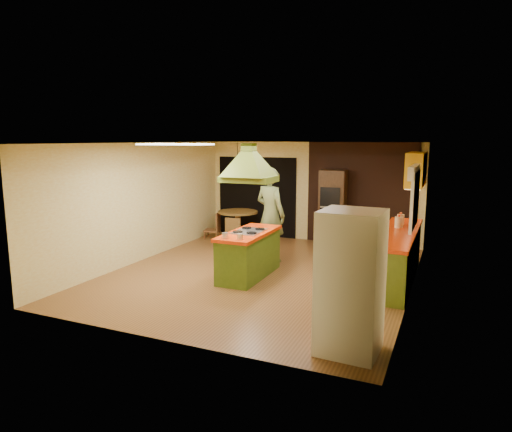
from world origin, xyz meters
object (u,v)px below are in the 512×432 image
at_px(dining_table, 238,220).
at_px(canister_large, 401,220).
at_px(man, 270,215).
at_px(kitchen_island, 249,254).
at_px(wall_oven, 333,208).
at_px(refrigerator, 350,282).

distance_m(dining_table, canister_large, 4.29).
height_order(man, dining_table, man).
relative_size(dining_table, canister_large, 4.99).
distance_m(man, canister_large, 2.62).
height_order(kitchen_island, wall_oven, wall_oven).
bearing_deg(wall_oven, dining_table, -171.68).
relative_size(man, refrigerator, 1.14).
bearing_deg(man, canister_large, -153.13).
xyz_separation_m(kitchen_island, refrigerator, (2.40, -2.34, 0.44)).
height_order(wall_oven, canister_large, wall_oven).
relative_size(kitchen_island, canister_large, 8.46).
bearing_deg(dining_table, wall_oven, 11.46).
relative_size(refrigerator, dining_table, 1.73).
bearing_deg(wall_oven, man, -116.08).
bearing_deg(canister_large, man, -172.68).
xyz_separation_m(man, refrigerator, (2.45, -3.55, -0.12)).
relative_size(kitchen_island, dining_table, 1.70).
relative_size(kitchen_island, refrigerator, 0.98).
bearing_deg(refrigerator, dining_table, 130.64).
height_order(kitchen_island, canister_large, canister_large).
distance_m(man, refrigerator, 4.31).
bearing_deg(canister_large, refrigerator, -92.28).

